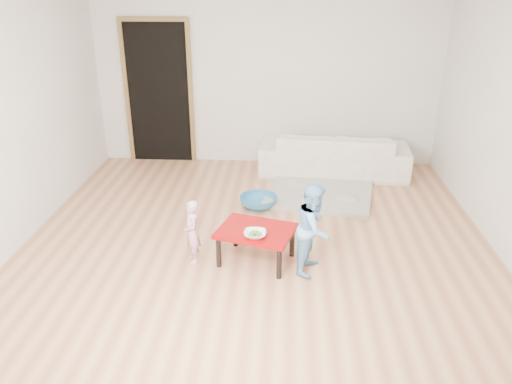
# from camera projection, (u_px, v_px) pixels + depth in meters

# --- Properties ---
(floor) EXTENTS (5.00, 5.00, 0.01)m
(floor) POSITION_uv_depth(u_px,v_px,m) (257.00, 239.00, 5.44)
(floor) COLOR #A66847
(floor) RESTS_ON ground
(back_wall) EXTENTS (5.00, 0.02, 2.60)m
(back_wall) POSITION_uv_depth(u_px,v_px,m) (267.00, 76.00, 7.21)
(back_wall) COLOR silver
(back_wall) RESTS_ON floor
(left_wall) EXTENTS (0.02, 5.00, 2.60)m
(left_wall) POSITION_uv_depth(u_px,v_px,m) (12.00, 120.00, 5.06)
(left_wall) COLOR silver
(left_wall) RESTS_ON floor
(doorway) EXTENTS (1.02, 0.08, 2.11)m
(doorway) POSITION_uv_depth(u_px,v_px,m) (159.00, 94.00, 7.39)
(doorway) COLOR brown
(doorway) RESTS_ON back_wall
(sofa) EXTENTS (2.14, 0.97, 0.61)m
(sofa) POSITION_uv_depth(u_px,v_px,m) (334.00, 153.00, 7.14)
(sofa) COLOR white
(sofa) RESTS_ON floor
(cushion) EXTENTS (0.56, 0.51, 0.13)m
(cushion) POSITION_uv_depth(u_px,v_px,m) (312.00, 145.00, 6.98)
(cushion) COLOR orange
(cushion) RESTS_ON sofa
(red_table) EXTENTS (0.84, 0.72, 0.36)m
(red_table) POSITION_uv_depth(u_px,v_px,m) (256.00, 245.00, 4.96)
(red_table) COLOR #8B0707
(red_table) RESTS_ON floor
(bowl) EXTENTS (0.21, 0.21, 0.05)m
(bowl) POSITION_uv_depth(u_px,v_px,m) (255.00, 234.00, 4.74)
(bowl) COLOR white
(bowl) RESTS_ON red_table
(broccoli) EXTENTS (0.12, 0.12, 0.06)m
(broccoli) POSITION_uv_depth(u_px,v_px,m) (255.00, 234.00, 4.74)
(broccoli) COLOR #2D5919
(broccoli) RESTS_ON red_table
(child_pink) EXTENTS (0.24, 0.28, 0.66)m
(child_pink) POSITION_uv_depth(u_px,v_px,m) (192.00, 232.00, 4.90)
(child_pink) COLOR #D66190
(child_pink) RESTS_ON floor
(child_blue) EXTENTS (0.46, 0.52, 0.89)m
(child_blue) POSITION_uv_depth(u_px,v_px,m) (314.00, 228.00, 4.72)
(child_blue) COLOR #66B0ED
(child_blue) RESTS_ON floor
(basin) EXTENTS (0.46, 0.46, 0.14)m
(basin) POSITION_uv_depth(u_px,v_px,m) (258.00, 202.00, 6.17)
(basin) COLOR teal
(basin) RESTS_ON floor
(blanket) EXTENTS (1.49, 1.32, 0.07)m
(blanket) POSITION_uv_depth(u_px,v_px,m) (320.00, 194.00, 6.47)
(blanket) COLOR #A49C91
(blanket) RESTS_ON floor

